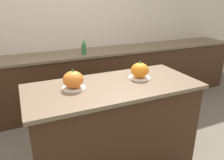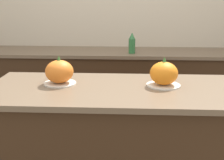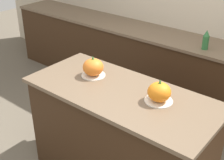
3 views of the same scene
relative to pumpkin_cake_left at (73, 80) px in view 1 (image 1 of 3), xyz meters
name	(u,v)px [view 1 (image 1 of 3)]	position (x,y,z in m)	size (l,w,h in m)	color
wall_back	(68,30)	(0.37, 1.75, 0.21)	(8.00, 0.06, 2.50)	beige
kitchen_island	(113,127)	(0.37, -0.07, -0.56)	(1.67, 0.75, 0.96)	#382314
back_counter	(76,81)	(0.37, 1.42, -0.57)	(6.00, 0.60, 0.93)	#382314
pumpkin_cake_left	(73,80)	(0.00, 0.00, 0.00)	(0.22, 0.22, 0.19)	silver
pumpkin_cake_right	(140,71)	(0.69, -0.01, 0.00)	(0.22, 0.22, 0.19)	silver
bottle_tall	(84,47)	(0.49, 1.29, 0.00)	(0.07, 0.07, 0.22)	#2D6B38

